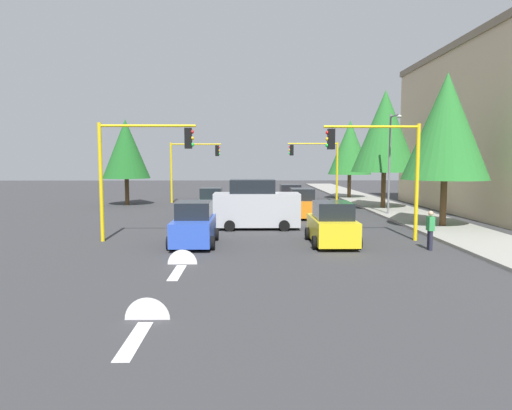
% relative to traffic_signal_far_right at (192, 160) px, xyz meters
% --- Properties ---
extents(ground_plane, '(120.00, 120.00, 0.00)m').
position_rel_traffic_signal_far_right_xyz_m(ground_plane, '(14.00, 5.66, -3.85)').
color(ground_plane, '#353538').
extents(sidewalk_kerb, '(80.00, 4.00, 0.15)m').
position_rel_traffic_signal_far_right_xyz_m(sidewalk_kerb, '(9.00, 16.16, -3.77)').
color(sidewalk_kerb, gray).
rests_on(sidewalk_kerb, ground).
extents(lane_arrow_near, '(2.40, 1.10, 1.10)m').
position_rel_traffic_signal_far_right_xyz_m(lane_arrow_near, '(25.51, 2.66, -3.84)').
color(lane_arrow_near, silver).
rests_on(lane_arrow_near, ground).
extents(lane_arrow_mid, '(2.40, 1.10, 1.10)m').
position_rel_traffic_signal_far_right_xyz_m(lane_arrow_mid, '(31.51, 2.66, -3.84)').
color(lane_arrow_mid, silver).
rests_on(lane_arrow_mid, ground).
extents(apartment_block, '(22.11, 9.30, 12.18)m').
position_rel_traffic_signal_far_right_xyz_m(apartment_block, '(8.25, 24.16, 2.25)').
color(apartment_block, beige).
rests_on(apartment_block, ground).
extents(traffic_signal_far_right, '(0.36, 4.59, 5.42)m').
position_rel_traffic_signal_far_right_xyz_m(traffic_signal_far_right, '(0.00, 0.00, 0.00)').
color(traffic_signal_far_right, yellow).
rests_on(traffic_signal_far_right, ground).
extents(traffic_signal_near_left, '(0.36, 4.59, 5.57)m').
position_rel_traffic_signal_far_right_xyz_m(traffic_signal_near_left, '(20.00, 11.34, 0.10)').
color(traffic_signal_near_left, yellow).
rests_on(traffic_signal_near_left, ground).
extents(traffic_signal_near_right, '(0.36, 4.59, 5.60)m').
position_rel_traffic_signal_far_right_xyz_m(traffic_signal_near_right, '(20.00, -0.03, 0.12)').
color(traffic_signal_near_right, yellow).
rests_on(traffic_signal_near_right, ground).
extents(traffic_signal_far_left, '(0.36, 4.59, 5.48)m').
position_rel_traffic_signal_far_right_xyz_m(traffic_signal_far_left, '(0.00, 11.32, 0.04)').
color(traffic_signal_far_left, yellow).
rests_on(traffic_signal_far_left, ground).
extents(street_lamp_curbside, '(2.15, 0.28, 7.00)m').
position_rel_traffic_signal_far_right_xyz_m(street_lamp_curbside, '(10.39, 14.86, 0.50)').
color(street_lamp_curbside, slate).
rests_on(street_lamp_curbside, ground).
extents(tree_roadside_far, '(4.24, 4.24, 7.74)m').
position_rel_traffic_signal_far_right_xyz_m(tree_roadside_far, '(-4.00, 15.16, 1.23)').
color(tree_roadside_far, brown).
rests_on(tree_roadside_far, ground).
extents(tree_opposite_side, '(4.01, 4.01, 7.31)m').
position_rel_traffic_signal_far_right_xyz_m(tree_opposite_side, '(2.00, -5.34, 0.95)').
color(tree_opposite_side, brown).
rests_on(tree_opposite_side, ground).
extents(tree_roadside_near, '(4.75, 4.75, 8.70)m').
position_rel_traffic_signal_far_right_xyz_m(tree_roadside_near, '(16.00, 16.16, 1.87)').
color(tree_roadside_near, brown).
rests_on(tree_roadside_near, ground).
extents(tree_roadside_mid, '(5.03, 5.03, 9.23)m').
position_rel_traffic_signal_far_right_xyz_m(tree_roadside_mid, '(6.00, 15.66, 2.23)').
color(tree_roadside_mid, brown).
rests_on(tree_roadside_mid, ground).
extents(delivery_van_silver, '(2.22, 4.80, 2.77)m').
position_rel_traffic_signal_far_right_xyz_m(delivery_van_silver, '(16.00, 5.54, -2.57)').
color(delivery_van_silver, '#B2B5BA').
rests_on(delivery_van_silver, ground).
extents(car_yellow, '(3.99, 2.12, 1.98)m').
position_rel_traffic_signal_far_right_xyz_m(car_yellow, '(21.01, 8.94, -2.95)').
color(car_yellow, yellow).
rests_on(car_yellow, ground).
extents(car_green, '(3.66, 1.92, 1.98)m').
position_rel_traffic_signal_far_right_xyz_m(car_green, '(10.44, 2.57, -2.95)').
color(car_green, '#1E7238').
rests_on(car_green, ground).
extents(car_red, '(3.67, 2.06, 1.98)m').
position_rel_traffic_signal_far_right_xyz_m(car_red, '(5.85, 8.37, -2.95)').
color(car_red, red).
rests_on(car_red, ground).
extents(car_blue, '(3.90, 2.06, 1.98)m').
position_rel_traffic_signal_far_right_xyz_m(car_blue, '(21.00, 2.63, -2.95)').
color(car_blue, blue).
rests_on(car_blue, ground).
extents(car_orange, '(3.91, 2.00, 1.98)m').
position_rel_traffic_signal_far_right_xyz_m(car_orange, '(11.03, 8.68, -2.95)').
color(car_orange, orange).
rests_on(car_orange, ground).
extents(pedestrian_crossing, '(0.40, 0.24, 1.70)m').
position_rel_traffic_signal_far_right_xyz_m(pedestrian_crossing, '(22.41, 12.92, -2.94)').
color(pedestrian_crossing, '#262638').
rests_on(pedestrian_crossing, ground).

